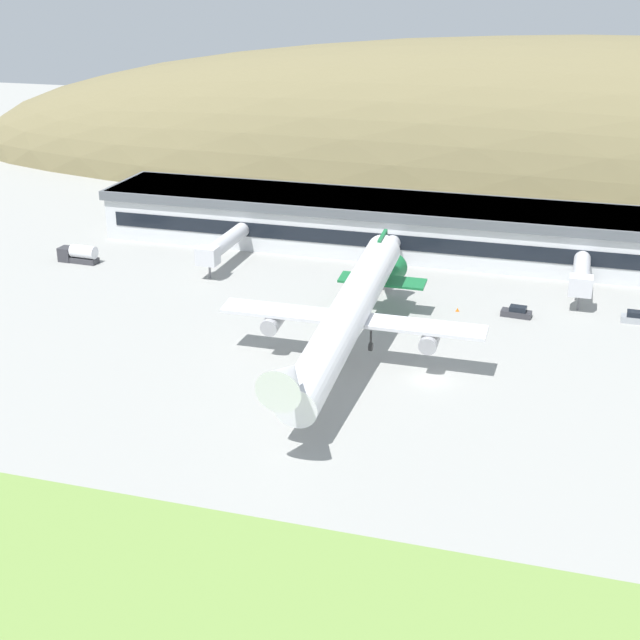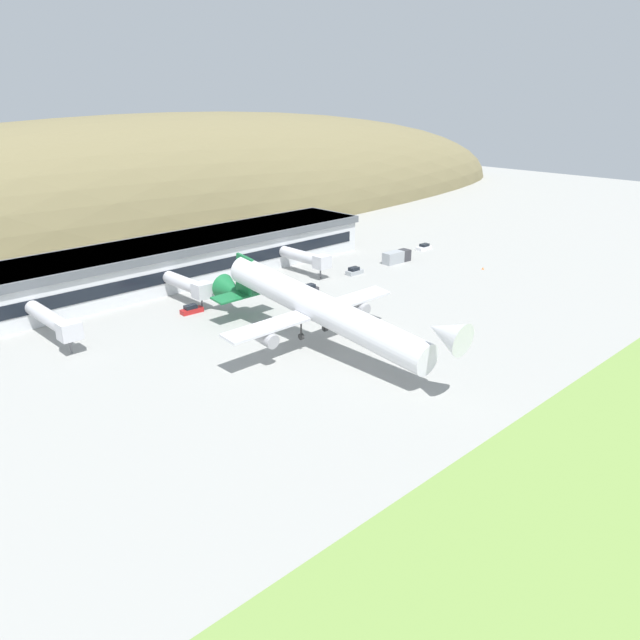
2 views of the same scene
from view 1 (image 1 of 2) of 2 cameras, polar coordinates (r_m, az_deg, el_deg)
The scene contains 11 objects.
ground_plane at distance 111.56m, azimuth 7.04°, elevation -3.82°, with size 462.23×462.23×0.00m, color #9E9E99.
terminal_building at distance 158.62m, azimuth 5.59°, elevation 6.18°, with size 111.16×17.46×9.10m.
jetway_0 at distance 150.51m, azimuth -6.28°, elevation 4.80°, with size 3.38×17.04×5.43m.
jetway_1 at distance 144.22m, azimuth 4.06°, elevation 4.10°, with size 3.38×13.83×5.43m.
jetway_2 at distance 140.91m, azimuth 16.38°, elevation 2.80°, with size 3.38×14.67×5.43m.
cargo_airplane at distance 111.98m, azimuth 1.84°, elevation 0.30°, with size 34.45×54.23×10.58m.
service_car_0 at distance 132.90m, azimuth 12.48°, elevation 0.49°, with size 4.49×2.21×1.61m.
service_car_1 at distance 141.71m, azimuth 2.59°, elevation 2.39°, with size 4.41×1.89×1.64m.
service_car_2 at distance 135.43m, azimuth 19.57°, elevation 0.13°, with size 4.28×1.99×1.70m.
box_truck at distance 158.55m, azimuth -15.19°, elevation 4.09°, with size 7.16×2.65×3.12m.
traffic_cone_1 at distance 133.42m, azimuth 8.79°, elevation 0.67°, with size 0.52×0.52×0.58m.
Camera 1 is at (14.94, -99.31, 48.58)m, focal length 50.00 mm.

